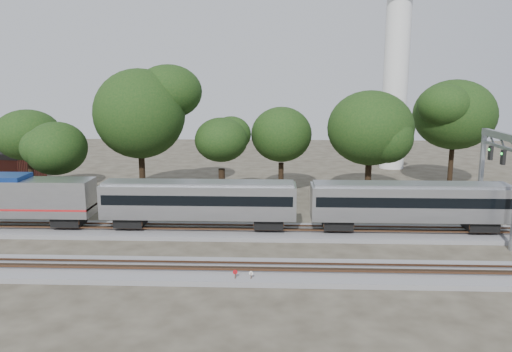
{
  "coord_description": "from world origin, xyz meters",
  "views": [
    {
      "loc": [
        7.2,
        -39.74,
        14.7
      ],
      "look_at": [
        5.44,
        5.0,
        5.86
      ],
      "focal_mm": 35.0,
      "sensor_mm": 36.0,
      "label": 1
    }
  ],
  "objects": [
    {
      "name": "signal_gantry",
      "position": [
        27.68,
        6.0,
        7.18
      ],
      "size": [
        0.68,
        8.1,
        9.85
      ],
      "color": "gray",
      "rests_on": "ground"
    },
    {
      "name": "switch_stand_red",
      "position": [
        4.36,
        -5.83,
        0.68
      ],
      "size": [
        0.34,
        0.09,
        1.07
      ],
      "rotation": [
        0.0,
        0.0,
        0.17
      ],
      "color": "#512D19",
      "rests_on": "ground"
    },
    {
      "name": "brick_building",
      "position": [
        -32.07,
        30.39,
        2.17
      ],
      "size": [
        10.06,
        7.98,
        4.31
      ],
      "rotation": [
        0.0,
        0.0,
        -0.19
      ],
      "color": "maroon",
      "rests_on": "ground"
    },
    {
      "name": "switch_stand_white",
      "position": [
        5.51,
        -5.82,
        0.63
      ],
      "size": [
        0.31,
        0.11,
        0.98
      ],
      "rotation": [
        0.0,
        0.0,
        -0.26
      ],
      "color": "#512D19",
      "rests_on": "ground"
    },
    {
      "name": "tree_6",
      "position": [
        18.36,
        19.52,
        8.86
      ],
      "size": [
        9.02,
        9.02,
        12.71
      ],
      "color": "black",
      "rests_on": "ground"
    },
    {
      "name": "tree_3",
      "position": [
        -8.95,
        19.08,
        10.48
      ],
      "size": [
        10.67,
        10.67,
        15.04
      ],
      "color": "black",
      "rests_on": "ground"
    },
    {
      "name": "switch_lever",
      "position": [
        5.53,
        -5.15,
        0.15
      ],
      "size": [
        0.51,
        0.31,
        0.3
      ],
      "primitive_type": "cube",
      "rotation": [
        0.0,
        0.0,
        -0.02
      ],
      "color": "#512D19",
      "rests_on": "ground"
    },
    {
      "name": "tree_7",
      "position": [
        30.47,
        26.34,
        9.96
      ],
      "size": [
        10.14,
        10.14,
        14.3
      ],
      "color": "black",
      "rests_on": "ground"
    },
    {
      "name": "track_far",
      "position": [
        0.0,
        6.0,
        0.21
      ],
      "size": [
        160.0,
        5.0,
        0.73
      ],
      "color": "slate",
      "rests_on": "ground"
    },
    {
      "name": "tree_4",
      "position": [
        0.82,
        18.35,
        7.51
      ],
      "size": [
        7.66,
        7.66,
        10.8
      ],
      "color": "black",
      "rests_on": "ground"
    },
    {
      "name": "ground",
      "position": [
        0.0,
        0.0,
        0.0
      ],
      "size": [
        160.0,
        160.0,
        0.0
      ],
      "primitive_type": "plane",
      "color": "#383328",
      "rests_on": "ground"
    },
    {
      "name": "train",
      "position": [
        19.94,
        6.0,
        3.35
      ],
      "size": [
        95.47,
        3.3,
        4.86
      ],
      "color": "#B2B5BA",
      "rests_on": "ground"
    },
    {
      "name": "tree_2",
      "position": [
        -17.23,
        14.42,
        6.94
      ],
      "size": [
        7.08,
        7.08,
        9.98
      ],
      "color": "black",
      "rests_on": "ground"
    },
    {
      "name": "tree_1",
      "position": [
        -23.47,
        20.56,
        7.72
      ],
      "size": [
        7.87,
        7.87,
        11.09
      ],
      "color": "black",
      "rests_on": "ground"
    },
    {
      "name": "tree_5",
      "position": [
        7.93,
        22.17,
        7.75
      ],
      "size": [
        7.89,
        7.89,
        11.13
      ],
      "color": "black",
      "rests_on": "ground"
    },
    {
      "name": "track_near",
      "position": [
        0.0,
        -4.0,
        0.21
      ],
      "size": [
        160.0,
        5.0,
        0.73
      ],
      "color": "slate",
      "rests_on": "ground"
    }
  ]
}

